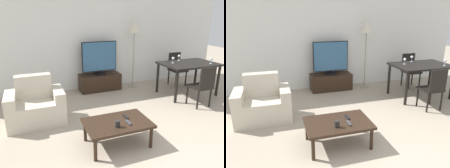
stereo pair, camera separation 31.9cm
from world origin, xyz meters
TOP-DOWN VIEW (x-y plane):
  - wall_back at (0.00, 3.62)m, footprint 7.70×0.06m
  - armchair at (-1.46, 2.08)m, footprint 0.98×0.64m
  - tv_stand at (0.16, 3.33)m, footprint 1.03×0.45m
  - tv at (0.16, 3.33)m, footprint 0.88×0.31m
  - coffee_table at (-0.39, 0.90)m, footprint 0.96×0.63m
  - dining_table at (2.02, 2.27)m, footprint 1.30×0.86m
  - dining_chair_near at (1.79, 1.53)m, footprint 0.40×0.40m
  - dining_chair_far at (2.24, 3.00)m, footprint 0.40×0.40m
  - floor_lamp at (1.06, 3.25)m, footprint 0.37×0.37m
  - remote_primary at (-0.21, 0.98)m, footprint 0.04×0.15m
  - remote_secondary at (-0.25, 0.80)m, footprint 0.04×0.15m
  - cup_white_near at (-0.44, 0.76)m, footprint 0.07×0.07m
  - wine_glass_left at (1.98, 2.59)m, footprint 0.07×0.07m
  - wine_glass_center at (1.65, 2.40)m, footprint 0.07×0.07m
  - wine_glass_right at (2.43, 2.02)m, footprint 0.07×0.07m

SIDE VIEW (x-z plane):
  - tv_stand at x=0.16m, z-range 0.00..0.42m
  - armchair at x=-1.46m, z-range -0.12..0.73m
  - coffee_table at x=-0.39m, z-range 0.14..0.52m
  - remote_primary at x=-0.21m, z-range 0.37..0.39m
  - remote_secondary at x=-0.25m, z-range 0.37..0.39m
  - cup_white_near at x=-0.44m, z-range 0.37..0.47m
  - dining_chair_near at x=1.79m, z-range 0.05..0.92m
  - dining_chair_far at x=2.24m, z-range 0.05..0.92m
  - dining_table at x=2.02m, z-range 0.29..1.06m
  - tv at x=0.16m, z-range 0.42..1.24m
  - wine_glass_left at x=1.98m, z-range 0.80..0.95m
  - wine_glass_center at x=1.65m, z-range 0.80..0.95m
  - wine_glass_right at x=2.43m, z-range 0.80..0.95m
  - wall_back at x=0.00m, z-range 0.00..2.70m
  - floor_lamp at x=1.06m, z-range 0.65..2.37m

